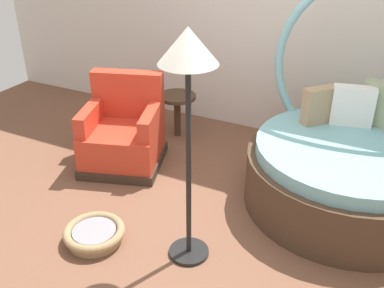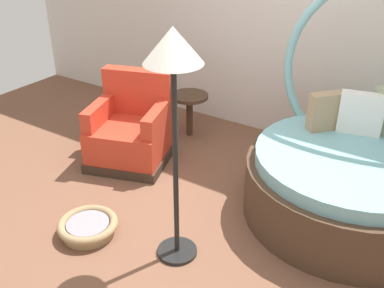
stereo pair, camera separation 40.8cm
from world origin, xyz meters
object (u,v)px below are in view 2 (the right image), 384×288
(pet_basket, at_px, (88,226))
(red_armchair, at_px, (132,131))
(round_daybed, at_px, (353,171))
(floor_lamp, at_px, (174,71))
(side_table, at_px, (189,102))

(pet_basket, bearing_deg, red_armchair, 112.98)
(round_daybed, bearing_deg, red_armchair, -171.45)
(floor_lamp, bearing_deg, red_armchair, 142.35)
(red_armchair, bearing_deg, side_table, 76.36)
(side_table, bearing_deg, round_daybed, -13.36)
(red_armchair, height_order, pet_basket, red_armchair)
(round_daybed, height_order, floor_lamp, round_daybed)
(side_table, bearing_deg, pet_basket, -81.30)
(red_armchair, xyz_separation_m, pet_basket, (0.51, -1.20, -0.26))
(side_table, bearing_deg, red_armchair, -103.64)
(round_daybed, height_order, pet_basket, round_daybed)
(round_daybed, relative_size, side_table, 3.94)
(red_armchair, distance_m, pet_basket, 1.33)
(red_armchair, bearing_deg, pet_basket, -67.02)
(red_armchair, relative_size, side_table, 1.94)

